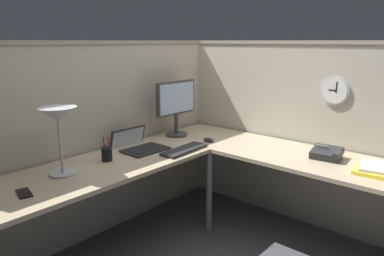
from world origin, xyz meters
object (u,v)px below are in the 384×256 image
(laptop, at_px, (137,145))
(keyboard, at_px, (184,150))
(monitor, at_px, (176,104))
(wall_clock, at_px, (336,91))
(cell_phone, at_px, (24,193))
(office_phone, at_px, (327,154))
(pen_cup, at_px, (107,154))
(book_stack, at_px, (374,169))
(computer_mouse, at_px, (209,140))
(desk_lamp_dome, at_px, (58,120))

(laptop, height_order, keyboard, laptop)
(keyboard, bearing_deg, monitor, 47.44)
(laptop, distance_m, wall_clock, 1.63)
(cell_phone, height_order, office_phone, office_phone)
(pen_cup, distance_m, book_stack, 1.84)
(book_stack, bearing_deg, computer_mouse, 96.38)
(keyboard, xyz_separation_m, office_phone, (0.55, -0.92, 0.03))
(monitor, distance_m, cell_phone, 1.56)
(pen_cup, bearing_deg, book_stack, -56.17)
(desk_lamp_dome, height_order, wall_clock, wall_clock)
(monitor, relative_size, keyboard, 1.16)
(monitor, relative_size, book_stack, 1.63)
(monitor, bearing_deg, cell_phone, -171.07)
(desk_lamp_dome, xyz_separation_m, book_stack, (1.38, -1.52, -0.34))
(keyboard, distance_m, wall_clock, 1.27)
(laptop, bearing_deg, cell_phone, -168.84)
(cell_phone, bearing_deg, office_phone, -17.89)
(desk_lamp_dome, bearing_deg, cell_phone, -159.37)
(laptop, relative_size, keyboard, 0.91)
(monitor, height_order, cell_phone, monitor)
(computer_mouse, distance_m, book_stack, 1.30)
(book_stack, bearing_deg, laptop, 112.78)
(desk_lamp_dome, height_order, pen_cup, desk_lamp_dome)
(laptop, bearing_deg, wall_clock, -48.45)
(pen_cup, height_order, wall_clock, wall_clock)
(pen_cup, xyz_separation_m, office_phone, (1.09, -1.19, -0.02))
(cell_phone, bearing_deg, pen_cup, 24.10)
(keyboard, distance_m, book_stack, 1.35)
(computer_mouse, distance_m, pen_cup, 0.91)
(keyboard, bearing_deg, computer_mouse, 1.03)
(desk_lamp_dome, relative_size, cell_phone, 3.09)
(book_stack, bearing_deg, monitor, 95.96)
(desk_lamp_dome, distance_m, cell_phone, 0.49)
(laptop, bearing_deg, desk_lamp_dome, -173.21)
(keyboard, bearing_deg, office_phone, -62.23)
(office_phone, bearing_deg, cell_phone, 148.82)
(monitor, distance_m, keyboard, 0.57)
(laptop, distance_m, computer_mouse, 0.62)
(computer_mouse, height_order, pen_cup, pen_cup)
(keyboard, xyz_separation_m, book_stack, (0.48, -1.26, 0.01))
(monitor, bearing_deg, laptop, -175.65)
(keyboard, height_order, pen_cup, pen_cup)
(laptop, relative_size, wall_clock, 1.77)
(wall_clock, bearing_deg, keyboard, 135.54)
(pen_cup, bearing_deg, wall_clock, -38.33)
(pen_cup, relative_size, book_stack, 0.59)
(computer_mouse, relative_size, book_stack, 0.34)
(desk_lamp_dome, bearing_deg, computer_mouse, -10.60)
(cell_phone, distance_m, book_stack, 2.19)
(computer_mouse, bearing_deg, pen_cup, 164.64)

